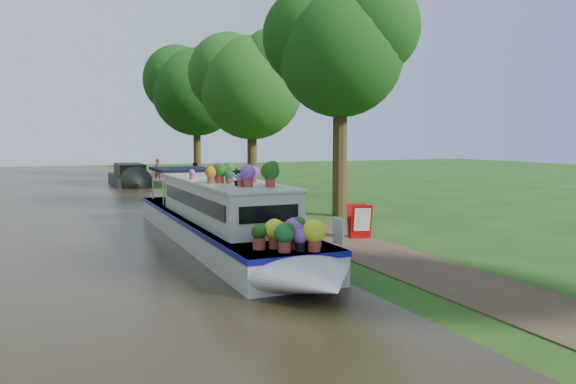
{
  "coord_description": "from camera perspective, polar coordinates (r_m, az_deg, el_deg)",
  "views": [
    {
      "loc": [
        -6.75,
        -16.24,
        3.04
      ],
      "look_at": [
        0.44,
        0.32,
        1.3
      ],
      "focal_mm": 35.0,
      "sensor_mm": 36.0,
      "label": 1
    }
  ],
  "objects": [
    {
      "name": "ground",
      "position": [
        17.85,
        -0.88,
        -4.3
      ],
      "size": [
        100.0,
        100.0,
        0.0
      ],
      "primitive_type": "plane",
      "color": "#1C4110",
      "rests_on": "ground"
    },
    {
      "name": "canal_water",
      "position": [
        16.54,
        -20.54,
        -5.4
      ],
      "size": [
        10.0,
        100.0,
        0.02
      ],
      "primitive_type": "cube",
      "color": "black",
      "rests_on": "ground"
    },
    {
      "name": "towpath",
      "position": [
        18.34,
        2.59,
        -4.0
      ],
      "size": [
        2.2,
        100.0,
        0.03
      ],
      "primitive_type": "cube",
      "color": "#442F1F",
      "rests_on": "ground"
    },
    {
      "name": "plant_boat",
      "position": [
        15.7,
        -6.57,
        -2.54
      ],
      "size": [
        2.29,
        13.52,
        2.29
      ],
      "color": "silver",
      "rests_on": "canal_water"
    },
    {
      "name": "tree_near_overhang",
      "position": [
        22.29,
        5.27,
        14.67
      ],
      "size": [
        5.52,
        5.28,
        8.99
      ],
      "color": "#312210",
      "rests_on": "ground"
    },
    {
      "name": "tree_near_mid",
      "position": [
        33.45,
        -3.79,
        11.31
      ],
      "size": [
        6.9,
        6.6,
        9.4
      ],
      "color": "#312210",
      "rests_on": "ground"
    },
    {
      "name": "tree_near_far",
      "position": [
        43.86,
        -9.36,
        10.67
      ],
      "size": [
        7.59,
        7.26,
        10.3
      ],
      "color": "#312210",
      "rests_on": "ground"
    },
    {
      "name": "second_boat",
      "position": [
        37.72,
        -15.8,
        1.52
      ],
      "size": [
        2.09,
        7.13,
        1.38
      ],
      "rotation": [
        0.0,
        0.0,
        -0.01
      ],
      "color": "black",
      "rests_on": "canal_water"
    },
    {
      "name": "sandwich_board",
      "position": [
        17.17,
        7.29,
        -3.08
      ],
      "size": [
        0.68,
        0.66,
        1.01
      ],
      "rotation": [
        0.0,
        0.0,
        -0.28
      ],
      "color": "#A10C0B",
      "rests_on": "towpath"
    },
    {
      "name": "pedestrian_pink",
      "position": [
        40.25,
        -13.06,
        2.2
      ],
      "size": [
        0.58,
        0.39,
        1.59
      ],
      "primitive_type": "imported",
      "rotation": [
        0.0,
        0.0,
        -0.01
      ],
      "color": "pink",
      "rests_on": "towpath"
    },
    {
      "name": "pedestrian_dark",
      "position": [
        35.52,
        -9.36,
        1.78
      ],
      "size": [
        0.77,
        0.62,
        1.51
      ],
      "primitive_type": "imported",
      "rotation": [
        0.0,
        0.0,
        0.07
      ],
      "color": "black",
      "rests_on": "towpath"
    },
    {
      "name": "verge_plant",
      "position": [
        22.3,
        -7.26,
        -1.9
      ],
      "size": [
        0.4,
        0.37,
        0.37
      ],
      "primitive_type": "imported",
      "rotation": [
        0.0,
        0.0,
        0.31
      ],
      "color": "#1E6527",
      "rests_on": "ground"
    }
  ]
}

